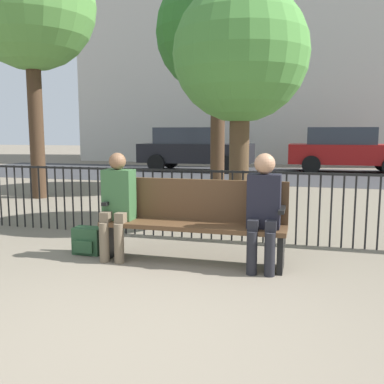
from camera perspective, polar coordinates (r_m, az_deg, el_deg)
ground_plane at (r=3.29m, az=-8.43°, el=-18.25°), size 80.00×80.00×0.00m
park_bench at (r=4.80m, az=0.25°, el=-3.39°), size 2.06×0.45×0.92m
seated_person_0 at (r=4.94m, az=-9.93°, el=-1.13°), size 0.34×0.39×1.22m
seated_person_1 at (r=4.50m, az=9.51°, el=-1.79°), size 0.34×0.39×1.23m
backpack at (r=5.30m, az=-13.70°, el=-6.34°), size 0.34×0.24×0.32m
fence_railing at (r=5.76m, az=2.67°, el=-0.90°), size 9.01×0.03×0.95m
tree_0 at (r=6.68m, az=6.49°, el=17.59°), size 2.02×2.02×3.61m
tree_1 at (r=10.36m, az=-20.77°, el=22.23°), size 2.74×2.74×5.49m
tree_2 at (r=10.99m, az=3.54°, el=20.37°), size 3.02×3.02×5.35m
street_surface at (r=14.82m, az=10.30°, el=2.26°), size 24.00×6.00×0.01m
parked_car_0 at (r=16.41m, az=19.89°, el=5.39°), size 4.20×1.94×1.62m
parked_car_1 at (r=16.21m, az=0.29°, el=5.84°), size 4.20×1.94×1.62m
building_facade at (r=23.64m, az=12.59°, el=23.72°), size 20.00×6.00×15.86m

